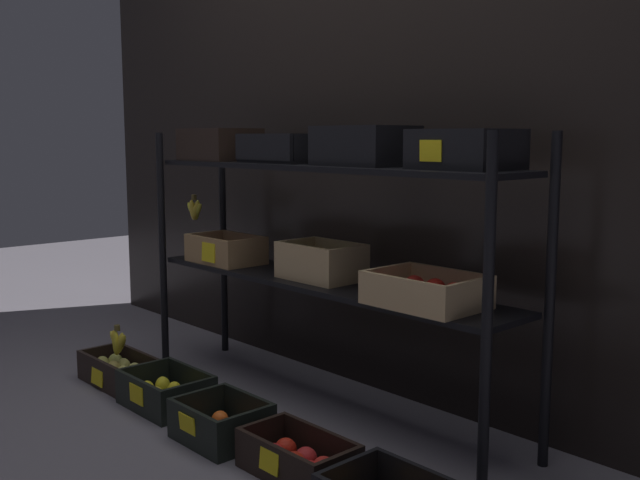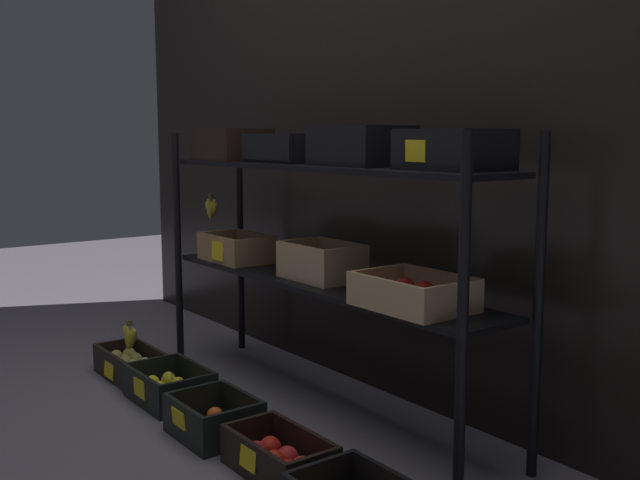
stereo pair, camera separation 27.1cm
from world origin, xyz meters
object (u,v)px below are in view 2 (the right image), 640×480
object	(u,v)px
crate_ground_apple_red	(279,459)
banana_bunch_loose	(130,337)
crate_ground_tangerine	(214,422)
display_rack	(319,217)
crate_ground_pear	(131,365)
crate_ground_lemon	(169,388)

from	to	relation	value
crate_ground_apple_red	banana_bunch_loose	distance (m)	1.16
crate_ground_apple_red	banana_bunch_loose	bearing A→B (deg)	-179.99
crate_ground_tangerine	banana_bunch_loose	world-z (taller)	banana_bunch_loose
crate_ground_apple_red	display_rack	bearing A→B (deg)	131.21
crate_ground_pear	crate_ground_apple_red	world-z (taller)	crate_ground_apple_red
banana_bunch_loose	display_rack	bearing A→B (deg)	30.95
crate_ground_lemon	crate_ground_tangerine	xyz separation A→B (m)	(0.41, -0.03, -0.00)
crate_ground_lemon	crate_ground_apple_red	bearing A→B (deg)	-0.52
display_rack	crate_ground_lemon	distance (m)	0.90
crate_ground_tangerine	crate_ground_apple_red	bearing A→B (deg)	2.74
crate_ground_pear	crate_ground_lemon	xyz separation A→B (m)	(0.37, 0.00, -0.00)
crate_ground_tangerine	banana_bunch_loose	distance (m)	0.78
crate_ground_pear	crate_ground_apple_red	bearing A→B (deg)	-0.13
crate_ground_lemon	display_rack	bearing A→B (deg)	48.74
crate_ground_lemon	crate_ground_pear	bearing A→B (deg)	-179.28
crate_ground_pear	crate_ground_lemon	world-z (taller)	crate_ground_lemon
display_rack	banana_bunch_loose	distance (m)	1.04
crate_ground_tangerine	crate_ground_apple_red	world-z (taller)	crate_ground_tangerine
crate_ground_apple_red	banana_bunch_loose	size ratio (longest dim) A/B	2.66
display_rack	crate_ground_pear	distance (m)	1.11
crate_ground_lemon	crate_ground_apple_red	distance (m)	0.78
display_rack	crate_ground_tangerine	distance (m)	0.83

